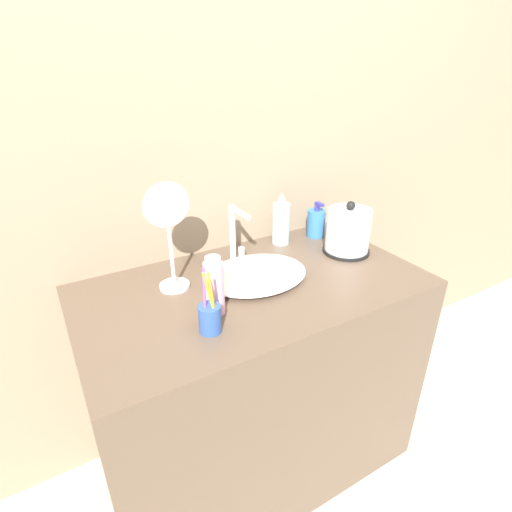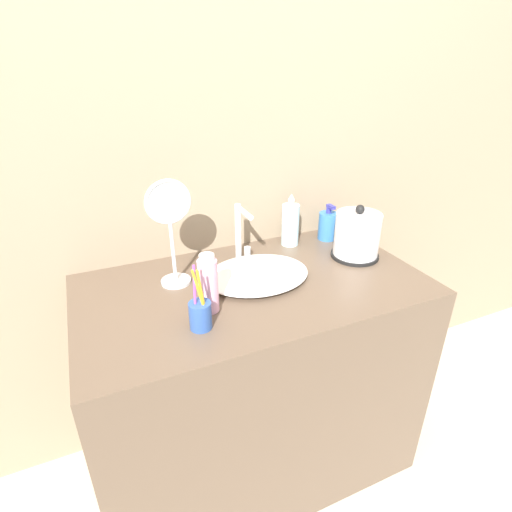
% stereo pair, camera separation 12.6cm
% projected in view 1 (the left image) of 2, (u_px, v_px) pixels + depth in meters
% --- Properties ---
extents(wall_back, '(6.00, 0.04, 2.60)m').
position_uv_depth(wall_back, '(205.00, 118.00, 1.34)').
color(wall_back, gray).
rests_on(wall_back, ground_plane).
extents(vanity_counter, '(1.12, 0.62, 0.82)m').
position_uv_depth(vanity_counter, '(254.00, 379.00, 1.48)').
color(vanity_counter, brown).
rests_on(vanity_counter, ground_plane).
extents(sink_basin, '(0.35, 0.28, 0.04)m').
position_uv_depth(sink_basin, '(256.00, 274.00, 1.32)').
color(sink_basin, white).
rests_on(sink_basin, vanity_counter).
extents(faucet, '(0.06, 0.13, 0.21)m').
position_uv_depth(faucet, '(235.00, 232.00, 1.40)').
color(faucet, silver).
rests_on(faucet, vanity_counter).
extents(electric_kettle, '(0.18, 0.18, 0.20)m').
position_uv_depth(electric_kettle, '(348.00, 233.00, 1.48)').
color(electric_kettle, black).
rests_on(electric_kettle, vanity_counter).
extents(toothbrush_cup, '(0.06, 0.06, 0.19)m').
position_uv_depth(toothbrush_cup, '(210.00, 317.00, 1.06)').
color(toothbrush_cup, '#2D519E').
rests_on(toothbrush_cup, vanity_counter).
extents(lotion_bottle, '(0.07, 0.07, 0.15)m').
position_uv_depth(lotion_bottle, '(316.00, 223.00, 1.63)').
color(lotion_bottle, '#3370B7').
rests_on(lotion_bottle, vanity_counter).
extents(shampoo_bottle, '(0.07, 0.07, 0.21)m').
position_uv_depth(shampoo_bottle, '(281.00, 223.00, 1.56)').
color(shampoo_bottle, silver).
rests_on(shampoo_bottle, vanity_counter).
extents(mouthwash_bottle, '(0.06, 0.06, 0.18)m').
position_uv_depth(mouthwash_bottle, '(214.00, 287.00, 1.11)').
color(mouthwash_bottle, '#EAA8C6').
rests_on(mouthwash_bottle, vanity_counter).
extents(vanity_mirror, '(0.14, 0.10, 0.35)m').
position_uv_depth(vanity_mirror, '(169.00, 228.00, 1.19)').
color(vanity_mirror, silver).
rests_on(vanity_mirror, vanity_counter).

